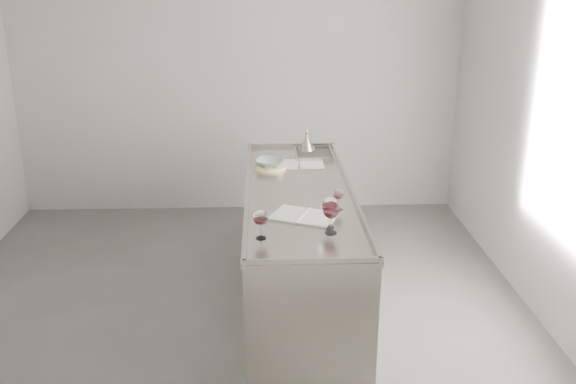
{
  "coord_description": "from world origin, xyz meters",
  "views": [
    {
      "loc": [
        0.24,
        -4.0,
        2.43
      ],
      "look_at": [
        0.41,
        0.05,
        1.02
      ],
      "focal_mm": 40.0,
      "sensor_mm": 36.0,
      "label": 1
    }
  ],
  "objects_px": {
    "counter": "(299,251)",
    "wine_glass_middle": "(331,211)",
    "ceramic_bowl": "(270,163)",
    "notebook": "(304,216)",
    "wine_glass_small": "(339,195)",
    "wine_glass_left": "(261,218)",
    "wine_funnel": "(307,143)",
    "wine_glass_right": "(329,206)"
  },
  "relations": [
    {
      "from": "ceramic_bowl",
      "to": "wine_glass_right",
      "type": "bearing_deg",
      "value": -74.8
    },
    {
      "from": "wine_glass_left",
      "to": "wine_glass_right",
      "type": "height_order",
      "value": "wine_glass_right"
    },
    {
      "from": "wine_glass_small",
      "to": "wine_glass_middle",
      "type": "bearing_deg",
      "value": -103.1
    },
    {
      "from": "wine_glass_small",
      "to": "notebook",
      "type": "relative_size",
      "value": 0.32
    },
    {
      "from": "wine_glass_left",
      "to": "wine_glass_right",
      "type": "distance_m",
      "value": 0.44
    },
    {
      "from": "counter",
      "to": "wine_glass_right",
      "type": "relative_size",
      "value": 12.14
    },
    {
      "from": "wine_glass_middle",
      "to": "wine_funnel",
      "type": "distance_m",
      "value": 1.86
    },
    {
      "from": "wine_glass_small",
      "to": "ceramic_bowl",
      "type": "distance_m",
      "value": 1.04
    },
    {
      "from": "wine_glass_middle",
      "to": "wine_funnel",
      "type": "bearing_deg",
      "value": 90.46
    },
    {
      "from": "counter",
      "to": "wine_glass_middle",
      "type": "bearing_deg",
      "value": -79.57
    },
    {
      "from": "ceramic_bowl",
      "to": "wine_funnel",
      "type": "relative_size",
      "value": 1.09
    },
    {
      "from": "counter",
      "to": "wine_glass_middle",
      "type": "distance_m",
      "value": 1.0
    },
    {
      "from": "wine_glass_middle",
      "to": "wine_glass_right",
      "type": "height_order",
      "value": "wine_glass_middle"
    },
    {
      "from": "counter",
      "to": "ceramic_bowl",
      "type": "height_order",
      "value": "ceramic_bowl"
    },
    {
      "from": "wine_glass_middle",
      "to": "ceramic_bowl",
      "type": "bearing_deg",
      "value": 104.42
    },
    {
      "from": "counter",
      "to": "wine_glass_right",
      "type": "height_order",
      "value": "wine_glass_right"
    },
    {
      "from": "wine_glass_middle",
      "to": "ceramic_bowl",
      "type": "relative_size",
      "value": 0.92
    },
    {
      "from": "wine_glass_middle",
      "to": "ceramic_bowl",
      "type": "xyz_separation_m",
      "value": [
        -0.34,
        1.33,
        -0.1
      ]
    },
    {
      "from": "counter",
      "to": "wine_glass_middle",
      "type": "xyz_separation_m",
      "value": [
        0.14,
        -0.78,
        0.61
      ]
    },
    {
      "from": "notebook",
      "to": "wine_funnel",
      "type": "height_order",
      "value": "wine_funnel"
    },
    {
      "from": "wine_glass_small",
      "to": "notebook",
      "type": "xyz_separation_m",
      "value": [
        -0.24,
        -0.12,
        -0.1
      ]
    },
    {
      "from": "notebook",
      "to": "wine_glass_small",
      "type": "bearing_deg",
      "value": 50.38
    },
    {
      "from": "wine_funnel",
      "to": "ceramic_bowl",
      "type": "bearing_deg",
      "value": -121.8
    },
    {
      "from": "notebook",
      "to": "ceramic_bowl",
      "type": "bearing_deg",
      "value": 124.15
    },
    {
      "from": "wine_glass_middle",
      "to": "wine_glass_small",
      "type": "bearing_deg",
      "value": 76.9
    },
    {
      "from": "wine_glass_left",
      "to": "wine_glass_right",
      "type": "bearing_deg",
      "value": 20.29
    },
    {
      "from": "wine_glass_right",
      "to": "notebook",
      "type": "bearing_deg",
      "value": 128.0
    },
    {
      "from": "wine_glass_left",
      "to": "ceramic_bowl",
      "type": "xyz_separation_m",
      "value": [
        0.08,
        1.39,
        -0.08
      ]
    },
    {
      "from": "wine_glass_right",
      "to": "wine_funnel",
      "type": "distance_m",
      "value": 1.77
    },
    {
      "from": "wine_glass_left",
      "to": "wine_glass_middle",
      "type": "bearing_deg",
      "value": 8.54
    },
    {
      "from": "wine_glass_right",
      "to": "wine_glass_small",
      "type": "xyz_separation_m",
      "value": [
        0.1,
        0.3,
        -0.04
      ]
    },
    {
      "from": "wine_glass_left",
      "to": "ceramic_bowl",
      "type": "bearing_deg",
      "value": 86.85
    },
    {
      "from": "notebook",
      "to": "wine_glass_left",
      "type": "bearing_deg",
      "value": -105.57
    },
    {
      "from": "wine_glass_middle",
      "to": "wine_glass_right",
      "type": "bearing_deg",
      "value": 93.21
    },
    {
      "from": "wine_funnel",
      "to": "wine_glass_small",
      "type": "bearing_deg",
      "value": -85.89
    },
    {
      "from": "notebook",
      "to": "wine_funnel",
      "type": "relative_size",
      "value": 2.33
    },
    {
      "from": "ceramic_bowl",
      "to": "wine_glass_middle",
      "type": "bearing_deg",
      "value": -75.58
    },
    {
      "from": "wine_glass_right",
      "to": "wine_funnel",
      "type": "relative_size",
      "value": 1.0
    },
    {
      "from": "wine_funnel",
      "to": "wine_glass_right",
      "type": "bearing_deg",
      "value": -89.68
    },
    {
      "from": "ceramic_bowl",
      "to": "notebook",
      "type": "bearing_deg",
      "value": -79.53
    },
    {
      "from": "counter",
      "to": "wine_glass_middle",
      "type": "height_order",
      "value": "wine_glass_middle"
    },
    {
      "from": "wine_glass_left",
      "to": "wine_glass_middle",
      "type": "xyz_separation_m",
      "value": [
        0.42,
        0.06,
        0.02
      ]
    }
  ]
}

